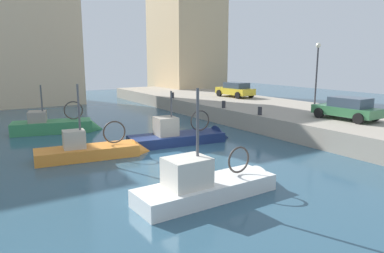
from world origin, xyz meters
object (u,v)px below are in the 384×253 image
Objects in this scene: fishing_boat_green at (58,130)px; parked_car_green at (347,108)px; mooring_bollard_mid at (224,104)px; fishing_boat_navy at (183,140)px; parked_car_yellow at (235,90)px; mooring_bollard_north at (173,95)px; fishing_boat_orange at (96,155)px; quay_streetlamp at (317,65)px; fishing_boat_white at (213,192)px; mooring_bollard_south at (260,111)px.

parked_car_green is at bearing -38.20° from fishing_boat_green.
fishing_boat_navy is at bearing -146.96° from mooring_bollard_mid.
parked_car_yellow is at bearing 80.25° from parked_car_green.
mooring_bollard_north is (11.46, 4.61, 1.37)m from fishing_boat_green.
fishing_boat_orange is at bearing -159.54° from mooring_bollard_mid.
quay_streetlamp is at bearing 1.22° from fishing_boat_orange.
fishing_boat_green is at bearing 163.51° from mooring_bollard_mid.
mooring_bollard_north is at bearing 101.46° from parked_car_green.
fishing_boat_white is 15.16m from fishing_boat_green.
mooring_bollard_mid is (5.83, 3.79, 1.34)m from fishing_boat_navy.
fishing_boat_navy is 7.09m from mooring_bollard_mid.
parked_car_green reaches higher than mooring_bollard_south.
fishing_boat_green is (-5.63, 7.19, -0.03)m from fishing_boat_navy.
mooring_bollard_mid is 0.11× the size of quay_streetlamp.
quay_streetlamp is (11.48, -0.03, 4.32)m from fishing_boat_navy.
fishing_boat_navy is at bearing -116.32° from mooring_bollard_north.
fishing_boat_green is at bearing 147.18° from mooring_bollard_south.
quay_streetlamp is at bearing -90.15° from parked_car_yellow.
fishing_boat_white reaches higher than parked_car_green.
fishing_boat_green is 17.39m from parked_car_yellow.
quay_streetlamp is (5.65, 0.18, 2.98)m from mooring_bollard_south.
mooring_bollard_south is at bearing 39.64° from fishing_boat_white.
fishing_boat_green is 12.43m from mooring_bollard_north.
parked_car_green is 16.55m from mooring_bollard_north.
fishing_boat_orange reaches higher than fishing_boat_green.
mooring_bollard_mid is (-3.29, 8.21, -0.43)m from parked_car_green.
quay_streetlamp is (5.65, -11.82, 2.98)m from mooring_bollard_north.
parked_car_green is at bearing -25.85° from fishing_boat_navy.
mooring_bollard_south is at bearing 0.92° from fishing_boat_orange.
mooring_bollard_mid is at bearing 51.67° from fishing_boat_white.
quay_streetlamp is at bearing -0.14° from fishing_boat_navy.
fishing_boat_navy reaches higher than mooring_bollard_south.
parked_car_green is 7.23× the size of mooring_bollard_north.
quay_streetlamp reaches higher than fishing_boat_white.
parked_car_yellow reaches higher than mooring_bollard_south.
fishing_boat_white is 1.01× the size of fishing_boat_green.
parked_car_green is at bearing -118.28° from quay_streetlamp.
mooring_bollard_mid is at bearing 111.81° from parked_car_green.
fishing_boat_navy reaches higher than parked_car_yellow.
fishing_boat_white is 11.22× the size of mooring_bollard_south.
fishing_boat_green is 19.08m from quay_streetlamp.
quay_streetlamp is (5.65, -3.82, 2.98)m from mooring_bollard_mid.
mooring_bollard_south is 1.00× the size of mooring_bollard_mid.
mooring_bollard_mid is at bearing 90.00° from mooring_bollard_south.
fishing_boat_white is at bearing -140.36° from mooring_bollard_south.
fishing_boat_green reaches higher than mooring_bollard_north.
parked_car_yellow is 7.41× the size of mooring_bollard_mid.
fishing_boat_white reaches higher than mooring_bollard_mid.
mooring_bollard_south is at bearing -32.82° from fishing_boat_green.
quay_streetlamp is at bearing 27.68° from fishing_boat_white.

